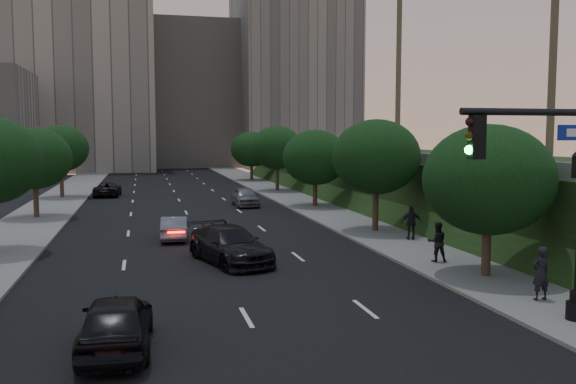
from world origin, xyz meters
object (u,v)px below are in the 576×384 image
object	(u,v)px
sedan_far_left	(108,189)
pedestrian_c	(412,222)
sedan_near_left	(116,322)
pedestrian_a	(541,273)
sedan_far_right	(245,197)
pedestrian_b	(437,242)
sedan_mid_left	(174,228)
sedan_near_right	(230,245)

from	to	relation	value
sedan_far_left	pedestrian_c	size ratio (longest dim) A/B	2.63
sedan_near_left	pedestrian_a	distance (m)	14.03
sedan_far_right	pedestrian_c	world-z (taller)	pedestrian_c
pedestrian_b	pedestrian_c	bearing A→B (deg)	-90.81
sedan_mid_left	pedestrian_c	world-z (taller)	pedestrian_c
sedan_mid_left	pedestrian_c	xyz separation A→B (m)	(12.49, -3.75, 0.42)
pedestrian_a	pedestrian_c	distance (m)	12.36
sedan_near_left	pedestrian_c	xyz separation A→B (m)	(14.91, 13.66, 0.29)
sedan_far_left	sedan_far_right	bearing A→B (deg)	139.47
pedestrian_a	pedestrian_c	bearing A→B (deg)	-98.43
sedan_mid_left	sedan_near_right	size ratio (longest dim) A/B	0.70
sedan_near_left	sedan_far_left	distance (m)	43.26
pedestrian_a	pedestrian_b	xyz separation A→B (m)	(-0.44, 6.68, -0.04)
pedestrian_a	pedestrian_b	bearing A→B (deg)	-90.28
sedan_far_left	sedan_far_right	world-z (taller)	sedan_far_right
sedan_near_right	pedestrian_a	bearing A→B (deg)	-61.09
sedan_far_left	pedestrian_a	distance (m)	44.97
sedan_mid_left	sedan_far_left	xyz separation A→B (m)	(-4.89, 25.78, 0.02)
sedan_near_left	pedestrian_a	size ratio (longest dim) A/B	2.48
sedan_far_left	pedestrian_b	distance (m)	38.64
sedan_mid_left	sedan_near_left	bearing A→B (deg)	85.97
pedestrian_c	sedan_near_right	bearing A→B (deg)	31.29
sedan_near_left	sedan_mid_left	xyz separation A→B (m)	(2.42, 17.41, -0.13)
sedan_near_left	sedan_near_right	size ratio (longest dim) A/B	0.81
sedan_far_left	sedan_near_right	xyz separation A→B (m)	(7.04, -32.61, 0.15)
pedestrian_a	pedestrian_b	size ratio (longest dim) A/B	1.05
sedan_far_left	sedan_far_right	distance (m)	15.73
sedan_near_right	sedan_far_right	bearing A→B (deg)	62.21
sedan_near_left	sedan_far_left	xyz separation A→B (m)	(-2.47, 43.19, -0.11)
sedan_mid_left	pedestrian_b	xyz separation A→B (m)	(11.11, -9.39, 0.38)
sedan_far_left	pedestrian_c	distance (m)	34.27
sedan_far_left	sedan_far_right	xyz separation A→B (m)	(11.35, -10.89, 0.11)
sedan_mid_left	pedestrian_c	distance (m)	13.05
pedestrian_b	pedestrian_c	xyz separation A→B (m)	(1.38, 5.64, 0.04)
sedan_near_left	sedan_far_right	xyz separation A→B (m)	(8.88, 32.30, 0.00)
sedan_near_right	pedestrian_c	size ratio (longest dim) A/B	3.06
sedan_far_right	pedestrian_c	distance (m)	19.59
sedan_far_right	sedan_near_left	bearing A→B (deg)	-105.31
sedan_far_left	pedestrian_c	bearing A→B (deg)	123.78
sedan_mid_left	pedestrian_a	size ratio (longest dim) A/B	2.15
sedan_near_left	sedan_far_right	bearing A→B (deg)	-102.87
sedan_near_left	pedestrian_b	world-z (taller)	pedestrian_b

